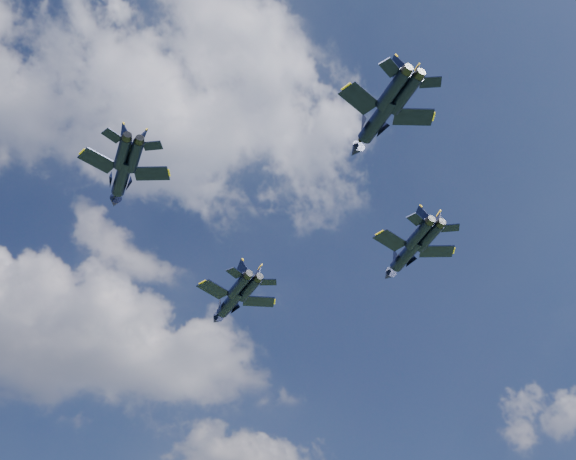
# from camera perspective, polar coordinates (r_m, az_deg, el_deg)

# --- Properties ---
(jet_lead) EXTENTS (12.38, 16.67, 3.92)m
(jet_lead) POSITION_cam_1_polar(r_m,az_deg,el_deg) (112.11, -4.64, -5.79)
(jet_lead) COLOR black
(jet_left) EXTENTS (11.04, 14.44, 3.42)m
(jet_left) POSITION_cam_1_polar(r_m,az_deg,el_deg) (90.55, -13.02, 3.98)
(jet_left) COLOR black
(jet_right) EXTENTS (12.37, 16.19, 3.83)m
(jet_right) POSITION_cam_1_polar(r_m,az_deg,el_deg) (103.68, 9.24, -2.00)
(jet_right) COLOR black
(jet_slot) EXTENTS (11.67, 15.46, 3.64)m
(jet_slot) POSITION_cam_1_polar(r_m,az_deg,el_deg) (83.42, 6.96, 8.47)
(jet_slot) COLOR black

